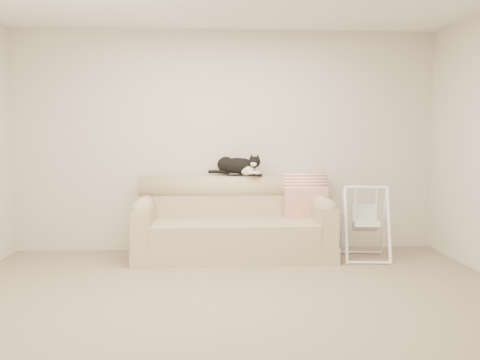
# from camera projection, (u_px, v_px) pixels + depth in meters

# --- Properties ---
(ground_plane) EXTENTS (5.00, 5.00, 0.00)m
(ground_plane) POSITION_uv_depth(u_px,v_px,m) (234.00, 300.00, 4.48)
(ground_plane) COLOR #736754
(ground_plane) RESTS_ON ground
(room_shell) EXTENTS (5.04, 4.04, 2.60)m
(room_shell) POSITION_uv_depth(u_px,v_px,m) (234.00, 117.00, 4.35)
(room_shell) COLOR beige
(room_shell) RESTS_ON ground
(sofa) EXTENTS (2.20, 0.93, 0.90)m
(sofa) POSITION_uv_depth(u_px,v_px,m) (234.00, 225.00, 6.06)
(sofa) COLOR tan
(sofa) RESTS_ON ground
(remote_a) EXTENTS (0.18, 0.06, 0.03)m
(remote_a) POSITION_uv_depth(u_px,v_px,m) (234.00, 175.00, 6.25)
(remote_a) COLOR black
(remote_a) RESTS_ON sofa
(remote_b) EXTENTS (0.17, 0.12, 0.02)m
(remote_b) POSITION_uv_depth(u_px,v_px,m) (255.00, 175.00, 6.26)
(remote_b) COLOR black
(remote_b) RESTS_ON sofa
(tuxedo_cat) EXTENTS (0.63, 0.42, 0.25)m
(tuxedo_cat) POSITION_uv_depth(u_px,v_px,m) (238.00, 166.00, 6.27)
(tuxedo_cat) COLOR black
(tuxedo_cat) RESTS_ON sofa
(throw_blanket) EXTENTS (0.51, 0.38, 0.58)m
(throw_blanket) POSITION_uv_depth(u_px,v_px,m) (304.00, 190.00, 6.31)
(throw_blanket) COLOR #BB3F32
(throw_blanket) RESTS_ON sofa
(baby_swing) EXTENTS (0.55, 0.58, 0.82)m
(baby_swing) POSITION_uv_depth(u_px,v_px,m) (365.00, 222.00, 5.91)
(baby_swing) COLOR white
(baby_swing) RESTS_ON ground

